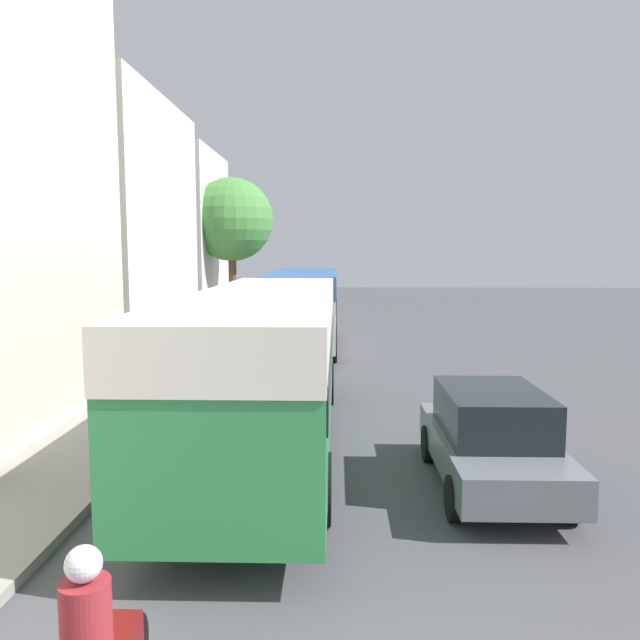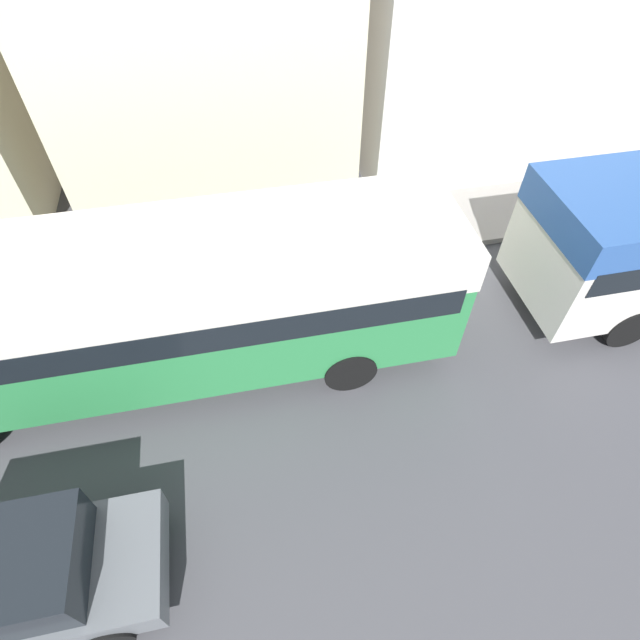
{
  "view_description": "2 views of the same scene",
  "coord_description": "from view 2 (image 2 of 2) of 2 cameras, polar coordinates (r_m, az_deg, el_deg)",
  "views": [
    {
      "loc": [
        -0.45,
        -3.12,
        3.78
      ],
      "look_at": [
        -0.97,
        16.45,
        1.57
      ],
      "focal_mm": 35.0,
      "sensor_mm": 36.0,
      "label": 1
    },
    {
      "loc": [
        4.55,
        10.29,
        8.11
      ],
      "look_at": [
        -0.93,
        11.4,
        1.7
      ],
      "focal_mm": 28.0,
      "sensor_mm": 36.0,
      "label": 2
    }
  ],
  "objects": [
    {
      "name": "bus_lead",
      "position": [
        9.0,
        -19.37,
        2.35
      ],
      "size": [
        2.54,
        10.94,
        3.01
      ],
      "color": "#2D8447",
      "rests_on": "ground_plane"
    },
    {
      "name": "car_crossing",
      "position": [
        8.58,
        -32.11,
        -23.96
      ],
      "size": [
        1.8,
        4.01,
        1.59
      ],
      "color": "slate",
      "rests_on": "ground_plane"
    }
  ]
}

